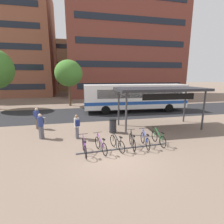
# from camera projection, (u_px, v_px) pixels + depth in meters

# --- Properties ---
(ground) EXTENTS (200.00, 200.00, 0.00)m
(ground) POSITION_uv_depth(u_px,v_px,m) (115.00, 155.00, 8.91)
(ground) COLOR #7A6656
(bus_lane_asphalt) EXTENTS (80.00, 7.20, 0.01)m
(bus_lane_asphalt) POSITION_uv_depth(u_px,v_px,m) (93.00, 113.00, 18.99)
(bus_lane_asphalt) COLOR #232326
(bus_lane_asphalt) RESTS_ON ground
(city_bus) EXTENTS (12.13, 3.15, 3.20)m
(city_bus) POSITION_uv_depth(u_px,v_px,m) (135.00, 97.00, 19.67)
(city_bus) COLOR white
(city_bus) RESTS_ON ground
(bike_rack) EXTENTS (5.50, 0.35, 0.70)m
(bike_rack) POSITION_uv_depth(u_px,v_px,m) (124.00, 147.00, 9.65)
(bike_rack) COLOR #47474C
(bike_rack) RESTS_ON ground
(parked_bicycle_purple_0) EXTENTS (0.52, 1.72, 0.99)m
(parked_bicycle_purple_0) POSITION_uv_depth(u_px,v_px,m) (84.00, 148.00, 8.93)
(parked_bicycle_purple_0) COLOR black
(parked_bicycle_purple_0) RESTS_ON ground
(parked_bicycle_purple_1) EXTENTS (0.60, 1.68, 0.99)m
(parked_bicycle_purple_1) POSITION_uv_depth(u_px,v_px,m) (101.00, 145.00, 9.21)
(parked_bicycle_purple_1) COLOR black
(parked_bicycle_purple_1) RESTS_ON ground
(parked_bicycle_black_2) EXTENTS (0.62, 1.68, 0.99)m
(parked_bicycle_black_2) POSITION_uv_depth(u_px,v_px,m) (117.00, 143.00, 9.50)
(parked_bicycle_black_2) COLOR black
(parked_bicycle_black_2) RESTS_ON ground
(parked_bicycle_black_3) EXTENTS (0.52, 1.71, 0.99)m
(parked_bicycle_black_3) POSITION_uv_depth(u_px,v_px,m) (132.00, 142.00, 9.75)
(parked_bicycle_black_3) COLOR black
(parked_bicycle_black_3) RESTS_ON ground
(parked_bicycle_blue_4) EXTENTS (0.52, 1.72, 0.99)m
(parked_bicycle_blue_4) POSITION_uv_depth(u_px,v_px,m) (145.00, 140.00, 9.92)
(parked_bicycle_blue_4) COLOR black
(parked_bicycle_blue_4) RESTS_ON ground
(parked_bicycle_green_5) EXTENTS (0.52, 1.72, 0.99)m
(parked_bicycle_green_5) POSITION_uv_depth(u_px,v_px,m) (159.00, 138.00, 10.24)
(parked_bicycle_green_5) COLOR black
(parked_bicycle_green_5) RESTS_ON ground
(transit_shelter) EXTENTS (7.10, 3.44, 3.24)m
(transit_shelter) POSITION_uv_depth(u_px,v_px,m) (161.00, 90.00, 13.11)
(transit_shelter) COLOR #38383D
(transit_shelter) RESTS_ON ground
(commuter_navy_pack_0) EXTENTS (0.56, 0.60, 1.72)m
(commuter_navy_pack_0) POSITION_uv_depth(u_px,v_px,m) (37.00, 117.00, 13.14)
(commuter_navy_pack_0) COLOR #47382D
(commuter_navy_pack_0) RESTS_ON ground
(commuter_grey_pack_1) EXTENTS (0.57, 0.60, 1.74)m
(commuter_grey_pack_1) POSITION_uv_depth(u_px,v_px,m) (41.00, 124.00, 11.07)
(commuter_grey_pack_1) COLOR #565660
(commuter_grey_pack_1) RESTS_ON ground
(commuter_navy_pack_2) EXTENTS (0.41, 0.57, 1.64)m
(commuter_navy_pack_2) POSITION_uv_depth(u_px,v_px,m) (77.00, 125.00, 11.09)
(commuter_navy_pack_2) COLOR #565660
(commuter_navy_pack_2) RESTS_ON ground
(trash_bin) EXTENTS (0.55, 0.55, 1.03)m
(trash_bin) POSITION_uv_depth(u_px,v_px,m) (113.00, 126.00, 12.39)
(trash_bin) COLOR #232328
(trash_bin) RESTS_ON ground
(street_tree_1) EXTENTS (3.77, 3.77, 6.37)m
(street_tree_1) POSITION_uv_depth(u_px,v_px,m) (69.00, 73.00, 22.94)
(street_tree_1) COLOR brown
(street_tree_1) RESTS_ON ground
(building_right_wing) EXTENTS (23.78, 10.88, 19.74)m
(building_right_wing) POSITION_uv_depth(u_px,v_px,m) (125.00, 49.00, 35.83)
(building_right_wing) COLOR brown
(building_right_wing) RESTS_ON ground
(building_centre_block) EXTENTS (14.40, 11.67, 13.70)m
(building_centre_block) POSITION_uv_depth(u_px,v_px,m) (68.00, 67.00, 50.29)
(building_centre_block) COLOR tan
(building_centre_block) RESTS_ON ground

